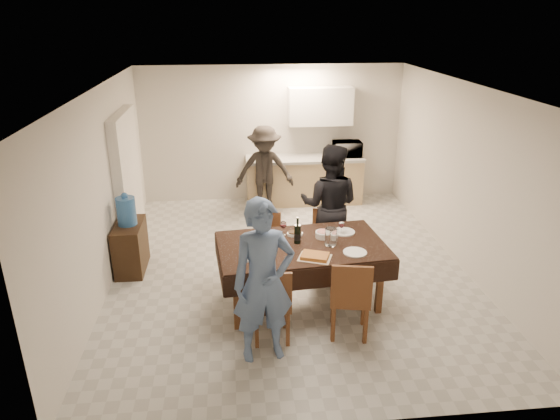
{
  "coord_description": "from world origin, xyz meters",
  "views": [
    {
      "loc": [
        -0.79,
        -6.43,
        3.5
      ],
      "look_at": [
        -0.17,
        -0.3,
        1.04
      ],
      "focal_mm": 32.0,
      "sensor_mm": 36.0,
      "label": 1
    }
  ],
  "objects_px": {
    "person_far": "(329,205)",
    "person_kitchen": "(265,170)",
    "water_pitcher": "(331,237)",
    "water_jug": "(126,211)",
    "dining_table": "(302,247)",
    "microwave": "(347,149)",
    "person_near": "(264,282)",
    "console": "(131,247)",
    "savoury_tart": "(315,256)",
    "wine_bottle": "(297,230)"
  },
  "relations": [
    {
      "from": "console",
      "to": "person_far",
      "type": "distance_m",
      "value": 2.92
    },
    {
      "from": "water_pitcher",
      "to": "person_near",
      "type": "relative_size",
      "value": 0.12
    },
    {
      "from": "person_far",
      "to": "person_kitchen",
      "type": "distance_m",
      "value": 2.21
    },
    {
      "from": "water_jug",
      "to": "person_far",
      "type": "distance_m",
      "value": 2.87
    },
    {
      "from": "water_jug",
      "to": "person_near",
      "type": "bearing_deg",
      "value": -50.4
    },
    {
      "from": "microwave",
      "to": "water_jug",
      "type": "bearing_deg",
      "value": 33.79
    },
    {
      "from": "water_pitcher",
      "to": "microwave",
      "type": "bearing_deg",
      "value": 74.1
    },
    {
      "from": "savoury_tart",
      "to": "microwave",
      "type": "relative_size",
      "value": 0.71
    },
    {
      "from": "wine_bottle",
      "to": "water_pitcher",
      "type": "relative_size",
      "value": 1.55
    },
    {
      "from": "person_far",
      "to": "console",
      "type": "bearing_deg",
      "value": 18.97
    },
    {
      "from": "dining_table",
      "to": "person_near",
      "type": "relative_size",
      "value": 1.2
    },
    {
      "from": "person_far",
      "to": "person_kitchen",
      "type": "height_order",
      "value": "person_far"
    },
    {
      "from": "water_pitcher",
      "to": "person_kitchen",
      "type": "height_order",
      "value": "person_kitchen"
    },
    {
      "from": "microwave",
      "to": "wine_bottle",
      "type": "bearing_deg",
      "value": 67.86
    },
    {
      "from": "dining_table",
      "to": "microwave",
      "type": "distance_m",
      "value": 3.83
    },
    {
      "from": "person_kitchen",
      "to": "person_far",
      "type": "bearing_deg",
      "value": -69.07
    },
    {
      "from": "console",
      "to": "person_near",
      "type": "xyz_separation_m",
      "value": [
        1.77,
        -2.14,
        0.55
      ]
    },
    {
      "from": "dining_table",
      "to": "water_jug",
      "type": "xyz_separation_m",
      "value": [
        -2.32,
        1.09,
        0.14
      ]
    },
    {
      "from": "dining_table",
      "to": "wine_bottle",
      "type": "relative_size",
      "value": 6.29
    },
    {
      "from": "person_near",
      "to": "savoury_tart",
      "type": "bearing_deg",
      "value": 36.16
    },
    {
      "from": "savoury_tart",
      "to": "microwave",
      "type": "xyz_separation_m",
      "value": [
        1.28,
        3.95,
        0.23
      ]
    },
    {
      "from": "water_jug",
      "to": "person_far",
      "type": "height_order",
      "value": "person_far"
    },
    {
      "from": "person_near",
      "to": "person_far",
      "type": "distance_m",
      "value": 2.37
    },
    {
      "from": "console",
      "to": "water_pitcher",
      "type": "distance_m",
      "value": 2.96
    },
    {
      "from": "person_kitchen",
      "to": "console",
      "type": "bearing_deg",
      "value": -135.76
    },
    {
      "from": "wine_bottle",
      "to": "person_far",
      "type": "relative_size",
      "value": 0.19
    },
    {
      "from": "dining_table",
      "to": "water_pitcher",
      "type": "distance_m",
      "value": 0.38
    },
    {
      "from": "water_jug",
      "to": "savoury_tart",
      "type": "height_order",
      "value": "water_jug"
    },
    {
      "from": "water_jug",
      "to": "person_kitchen",
      "type": "relative_size",
      "value": 0.24
    },
    {
      "from": "microwave",
      "to": "person_near",
      "type": "xyz_separation_m",
      "value": [
        -1.93,
        -4.62,
        -0.15
      ]
    },
    {
      "from": "water_pitcher",
      "to": "person_far",
      "type": "relative_size",
      "value": 0.12
    },
    {
      "from": "person_near",
      "to": "person_kitchen",
      "type": "xyz_separation_m",
      "value": [
        0.31,
        4.17,
        -0.09
      ]
    },
    {
      "from": "savoury_tart",
      "to": "person_far",
      "type": "distance_m",
      "value": 1.5
    },
    {
      "from": "wine_bottle",
      "to": "console",
      "type": "bearing_deg",
      "value": 155.4
    },
    {
      "from": "water_pitcher",
      "to": "savoury_tart",
      "type": "xyz_separation_m",
      "value": [
        -0.25,
        -0.33,
        -0.09
      ]
    },
    {
      "from": "microwave",
      "to": "person_near",
      "type": "height_order",
      "value": "person_near"
    },
    {
      "from": "water_pitcher",
      "to": "person_near",
      "type": "height_order",
      "value": "person_near"
    },
    {
      "from": "water_pitcher",
      "to": "person_kitchen",
      "type": "xyz_separation_m",
      "value": [
        -0.59,
        3.17,
        -0.1
      ]
    },
    {
      "from": "wine_bottle",
      "to": "person_kitchen",
      "type": "height_order",
      "value": "person_kitchen"
    },
    {
      "from": "wine_bottle",
      "to": "person_kitchen",
      "type": "xyz_separation_m",
      "value": [
        -0.19,
        3.07,
        -0.16
      ]
    },
    {
      "from": "water_jug",
      "to": "dining_table",
      "type": "bearing_deg",
      "value": -25.15
    },
    {
      "from": "person_kitchen",
      "to": "water_pitcher",
      "type": "bearing_deg",
      "value": -79.44
    },
    {
      "from": "console",
      "to": "microwave",
      "type": "distance_m",
      "value": 4.51
    },
    {
      "from": "console",
      "to": "microwave",
      "type": "bearing_deg",
      "value": 33.79
    },
    {
      "from": "water_jug",
      "to": "person_far",
      "type": "relative_size",
      "value": 0.22
    },
    {
      "from": "dining_table",
      "to": "microwave",
      "type": "xyz_separation_m",
      "value": [
        1.38,
        3.57,
        0.29
      ]
    },
    {
      "from": "console",
      "to": "person_far",
      "type": "xyz_separation_m",
      "value": [
        2.87,
        -0.04,
        0.55
      ]
    },
    {
      "from": "person_kitchen",
      "to": "water_jug",
      "type": "bearing_deg",
      "value": -135.76
    },
    {
      "from": "dining_table",
      "to": "water_jug",
      "type": "relative_size",
      "value": 5.43
    },
    {
      "from": "water_jug",
      "to": "microwave",
      "type": "xyz_separation_m",
      "value": [
        3.7,
        2.48,
        0.15
      ]
    }
  ]
}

